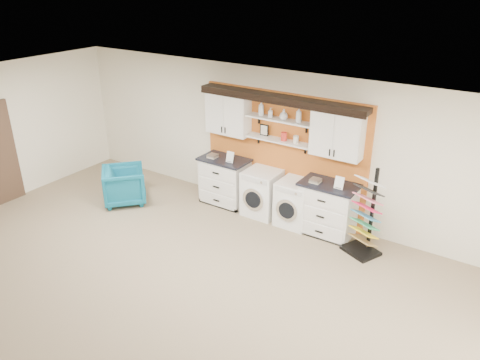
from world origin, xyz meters
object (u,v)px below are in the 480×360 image
Objects in this scene: washer at (262,192)px; dryer at (295,203)px; sample_rack at (365,226)px; base_cabinet_left at (225,181)px; base_cabinet_right at (328,209)px; armchair at (125,185)px.

washer reaches higher than dryer.
sample_rack is (1.43, -0.25, 0.06)m from dryer.
sample_rack is at bearing -6.62° from washer.
base_cabinet_left is 0.89m from washer.
base_cabinet_right reaches higher than washer.
base_cabinet_right is 0.67× the size of sample_rack.
washer is 0.60× the size of sample_rack.
sample_rack reaches higher than dryer.
armchair is (-4.78, -0.88, -0.12)m from sample_rack.
washer is 2.16m from sample_rack.
armchair is at bearing -145.64° from sample_rack.
dryer is (1.61, -0.00, -0.05)m from base_cabinet_left.
sample_rack reaches higher than washer.
sample_rack is 1.83× the size of armchair.
sample_rack is at bearing -17.95° from base_cabinet_right.
base_cabinet_left is 1.20× the size of armchair.
dryer is at bearing -0.12° from base_cabinet_left.
base_cabinet_left is 2.07m from armchair.
base_cabinet_right is 0.65m from dryer.
sample_rack reaches higher than base_cabinet_right.
sample_rack reaches higher than armchair.
armchair is at bearing -161.43° from dryer.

